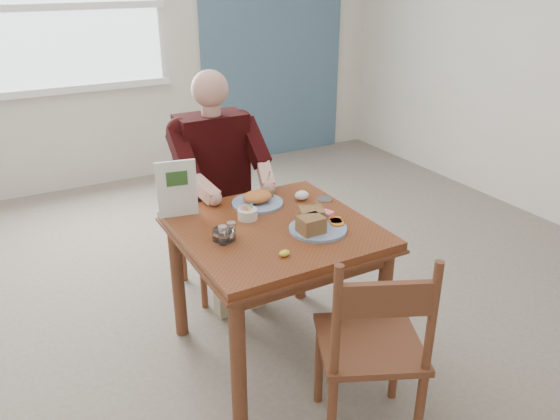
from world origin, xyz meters
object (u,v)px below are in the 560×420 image
far_plate (258,199)px  table (275,246)px  chair_far (214,216)px  chair_near (372,348)px  diner (217,170)px  near_plate (315,223)px

far_plate → table: bearing=-99.9°
chair_far → far_plate: 0.60m
chair_near → far_plate: size_ratio=2.82×
table → far_plate: size_ratio=2.73×
table → far_plate: 0.31m
chair_near → diner: diner is taller
chair_near → far_plate: (-0.02, 0.99, 0.30)m
chair_far → diner: bearing=-90.0°
table → chair_near: (0.07, -0.71, -0.16)m
diner → far_plate: 0.43m
table → far_plate: bearing=80.1°
near_plate → far_plate: bearing=103.4°
chair_far → table: bearing=-90.0°
chair_far → near_plate: size_ratio=3.02×
chair_near → diner: bearing=92.8°
chair_near → far_plate: 1.03m
chair_far → chair_near: (0.07, -1.51, 0.00)m
chair_far → far_plate: size_ratio=2.82×
diner → far_plate: bearing=-83.6°
chair_far → diner: (0.00, -0.09, 0.33)m
diner → near_plate: (0.15, -0.84, -0.03)m
diner → near_plate: diner is taller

